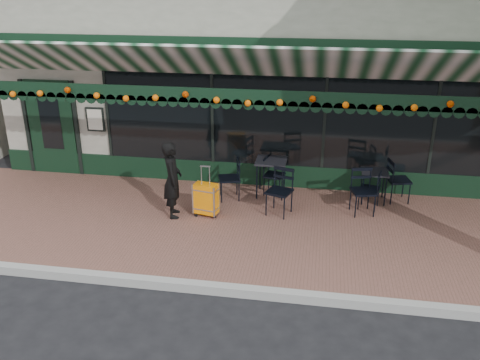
% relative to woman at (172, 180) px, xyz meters
% --- Properties ---
extents(ground, '(80.00, 80.00, 0.00)m').
position_rel_woman_xyz_m(ground, '(1.39, -2.14, -0.90)').
color(ground, black).
rests_on(ground, ground).
extents(sidewalk, '(18.00, 4.00, 0.15)m').
position_rel_woman_xyz_m(sidewalk, '(1.39, -0.14, -0.82)').
color(sidewalk, brown).
rests_on(sidewalk, ground).
extents(curb, '(18.00, 0.16, 0.15)m').
position_rel_woman_xyz_m(curb, '(1.39, -2.22, -0.82)').
color(curb, '#9E9E99').
rests_on(curb, ground).
extents(restaurant_building, '(12.00, 9.60, 4.50)m').
position_rel_woman_xyz_m(restaurant_building, '(1.39, 5.69, 1.37)').
color(restaurant_building, gray).
rests_on(restaurant_building, ground).
extents(woman, '(0.49, 0.62, 1.50)m').
position_rel_woman_xyz_m(woman, '(0.00, 0.00, 0.00)').
color(woman, black).
rests_on(woman, sidewalk).
extents(suitcase, '(0.49, 0.33, 1.02)m').
position_rel_woman_xyz_m(suitcase, '(0.62, 0.11, -0.41)').
color(suitcase, orange).
rests_on(suitcase, sidewalk).
extents(cafe_table_a, '(0.54, 0.54, 0.66)m').
position_rel_woman_xyz_m(cafe_table_a, '(3.87, 1.34, -0.15)').
color(cafe_table_a, black).
rests_on(cafe_table_a, sidewalk).
extents(cafe_table_b, '(0.64, 0.64, 0.78)m').
position_rel_woman_xyz_m(cafe_table_b, '(1.75, 1.33, -0.04)').
color(cafe_table_b, black).
rests_on(cafe_table_b, sidewalk).
extents(chair_a_left, '(0.49, 0.49, 0.79)m').
position_rel_woman_xyz_m(chair_a_left, '(3.76, 0.98, -0.35)').
color(chair_a_left, black).
rests_on(chair_a_left, sidewalk).
extents(chair_a_right, '(0.54, 0.54, 0.90)m').
position_rel_woman_xyz_m(chair_a_right, '(4.37, 1.44, -0.30)').
color(chair_a_right, black).
rests_on(chair_a_right, sidewalk).
extents(chair_a_front, '(0.55, 0.55, 0.90)m').
position_rel_woman_xyz_m(chair_a_front, '(3.62, 0.70, -0.30)').
color(chair_a_front, black).
rests_on(chair_a_front, sidewalk).
extents(chair_b_left, '(0.55, 0.55, 0.89)m').
position_rel_woman_xyz_m(chair_b_left, '(0.92, 0.98, -0.31)').
color(chair_b_left, black).
rests_on(chair_b_left, sidewalk).
extents(chair_b_right, '(0.49, 0.49, 0.84)m').
position_rel_woman_xyz_m(chair_b_right, '(1.81, 1.38, -0.33)').
color(chair_b_right, black).
rests_on(chair_b_right, sidewalk).
extents(chair_b_front, '(0.58, 0.58, 0.92)m').
position_rel_woman_xyz_m(chair_b_front, '(2.01, 0.41, -0.29)').
color(chair_b_front, black).
rests_on(chair_b_front, sidewalk).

